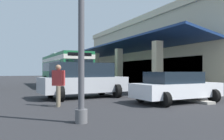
% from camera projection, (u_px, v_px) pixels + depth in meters
% --- Properties ---
extents(ground, '(120.00, 120.00, 0.00)m').
position_uv_depth(ground, '(149.00, 86.00, 23.76)').
color(ground, '#262628').
extents(curb_strip, '(29.33, 0.50, 0.12)m').
position_uv_depth(curb_strip, '(98.00, 85.00, 24.04)').
color(curb_strip, '#9E998E').
rests_on(curb_strip, ground).
extents(plaza_building, '(24.74, 15.13, 7.04)m').
position_uv_depth(plaza_building, '(175.00, 54.00, 27.92)').
color(plaza_building, '#C6B793').
rests_on(plaza_building, ground).
extents(transit_bus, '(11.25, 2.95, 3.34)m').
position_uv_depth(transit_bus, '(64.00, 68.00, 23.56)').
color(transit_bus, '#196638').
rests_on(transit_bus, ground).
extents(parked_sedan_white, '(2.67, 4.53, 1.47)m').
position_uv_depth(parked_sedan_white, '(176.00, 87.00, 11.34)').
color(parked_sedan_white, silver).
rests_on(parked_sedan_white, ground).
extents(parked_suv_silver, '(3.06, 4.98, 1.97)m').
position_uv_depth(parked_suv_silver, '(83.00, 80.00, 13.36)').
color(parked_suv_silver, '#B2B5BA').
rests_on(parked_suv_silver, ground).
extents(pedestrian, '(0.59, 0.52, 1.78)m').
position_uv_depth(pedestrian, '(58.00, 83.00, 10.10)').
color(pedestrian, '#726651').
rests_on(pedestrian, ground).
extents(potted_palm, '(1.54, 2.00, 2.37)m').
position_uv_depth(potted_palm, '(90.00, 78.00, 29.79)').
color(potted_palm, '#4C4742').
rests_on(potted_palm, ground).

